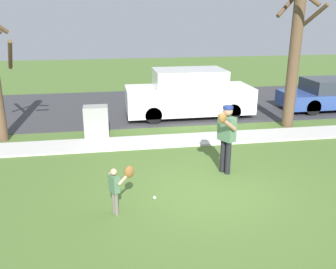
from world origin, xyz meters
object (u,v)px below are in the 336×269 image
Objects in this scene: person_child at (118,183)px; parked_van_white at (189,94)px; baseball at (155,198)px; utility_cabinet at (96,122)px; parked_wagon_blue at (334,94)px; street_tree_near at (296,41)px; person_adult at (226,133)px.

parked_van_white reaches higher than person_child.
baseball is 4.84m from utility_cabinet.
utility_cabinet is 4.21m from parked_van_white.
parked_van_white is 6.42m from parked_wagon_blue.
baseball is 0.07× the size of utility_cabinet.
utility_cabinet is 7.37m from street_tree_near.
parked_wagon_blue is at bearing 0.48° from parked_van_white.
baseball is (-1.98, -1.10, -1.07)m from person_adult.
person_adult is 2.50m from baseball.
parked_wagon_blue is at bearing -169.16° from person_adult.
person_adult reaches higher than utility_cabinet.
parked_wagon_blue is (3.12, 2.05, -2.42)m from street_tree_near.
parked_van_white reaches higher than person_adult.
person_adult is 4.88m from utility_cabinet.
person_adult is 8.81m from parked_wagon_blue.
street_tree_near is at bearing -164.10° from person_adult.
parked_wagon_blue is at bearing 12.11° from utility_cabinet.
person_child is at bearing 0.41° from person_adult.
person_adult reaches higher than baseball.
parked_wagon_blue is (9.50, 7.27, -0.02)m from person_child.
utility_cabinet is at bearing -167.89° from parked_wagon_blue.
parked_wagon_blue is (10.04, 2.15, 0.13)m from utility_cabinet.
street_tree_near reaches higher than baseball.
utility_cabinet is (-1.34, 4.63, 0.50)m from baseball.
person_adult is 5.48m from street_tree_near.
parked_wagon_blue is (8.70, 6.78, 0.62)m from baseball.
person_adult is 24.11× the size of baseball.
person_child is at bearing -83.94° from utility_cabinet.
parked_van_white is (-3.29, 1.99, -2.18)m from street_tree_near.
person_adult is 1.68× the size of person_child.
parked_van_white is at bearing -179.52° from parked_wagon_blue.
parked_van_white is (3.63, 2.10, 0.37)m from utility_cabinet.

